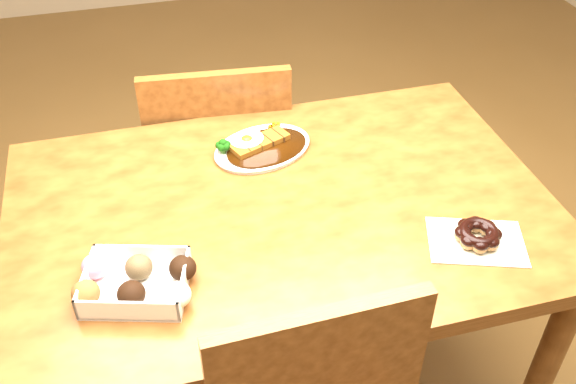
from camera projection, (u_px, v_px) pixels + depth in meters
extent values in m
cube|color=#4F280F|center=(282.00, 212.00, 1.43)|extent=(1.20, 0.80, 0.04)
cylinder|color=#4F280F|center=(538.00, 383.00, 1.53)|extent=(0.06, 0.06, 0.71)
cylinder|color=#4F280F|center=(69.00, 268.00, 1.82)|extent=(0.06, 0.06, 0.71)
cylinder|color=#4F280F|center=(420.00, 204.00, 2.03)|extent=(0.06, 0.06, 0.71)
cube|color=#4F280F|center=(219.00, 166.00, 2.06)|extent=(0.46, 0.46, 0.04)
cylinder|color=#4F280F|center=(266.00, 183.00, 2.35)|extent=(0.04, 0.04, 0.41)
cylinder|color=#4F280F|center=(173.00, 193.00, 2.31)|extent=(0.04, 0.04, 0.41)
cylinder|color=#4F280F|center=(280.00, 247.00, 2.10)|extent=(0.04, 0.04, 0.41)
cylinder|color=#4F280F|center=(175.00, 259.00, 2.05)|extent=(0.04, 0.04, 0.41)
cube|color=#4F280F|center=(219.00, 138.00, 1.76)|extent=(0.40, 0.07, 0.40)
ellipsoid|color=white|center=(263.00, 148.00, 1.58)|extent=(0.29, 0.24, 0.01)
ellipsoid|color=black|center=(267.00, 148.00, 1.57)|extent=(0.24, 0.20, 0.01)
cube|color=#6B380C|center=(260.00, 143.00, 1.57)|extent=(0.16, 0.10, 0.02)
ellipsoid|color=white|center=(247.00, 139.00, 1.56)|extent=(0.10, 0.10, 0.01)
ellipsoid|color=#FFB214|center=(247.00, 139.00, 1.56)|extent=(0.03, 0.03, 0.02)
cube|color=white|center=(136.00, 282.00, 1.21)|extent=(0.22, 0.20, 0.05)
ellipsoid|color=brown|center=(86.00, 293.00, 1.18)|extent=(0.05, 0.05, 0.05)
ellipsoid|color=black|center=(131.00, 294.00, 1.18)|extent=(0.05, 0.05, 0.05)
ellipsoid|color=beige|center=(177.00, 295.00, 1.18)|extent=(0.05, 0.05, 0.05)
ellipsoid|color=pink|center=(95.00, 266.00, 1.23)|extent=(0.05, 0.05, 0.05)
ellipsoid|color=black|center=(139.00, 267.00, 1.23)|extent=(0.05, 0.05, 0.05)
ellipsoid|color=black|center=(183.00, 268.00, 1.23)|extent=(0.05, 0.05, 0.05)
cube|color=silver|center=(476.00, 242.00, 1.33)|extent=(0.23, 0.19, 0.00)
torus|color=olive|center=(478.00, 235.00, 1.32)|extent=(0.12, 0.12, 0.03)
torus|color=black|center=(478.00, 232.00, 1.31)|extent=(0.11, 0.11, 0.02)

